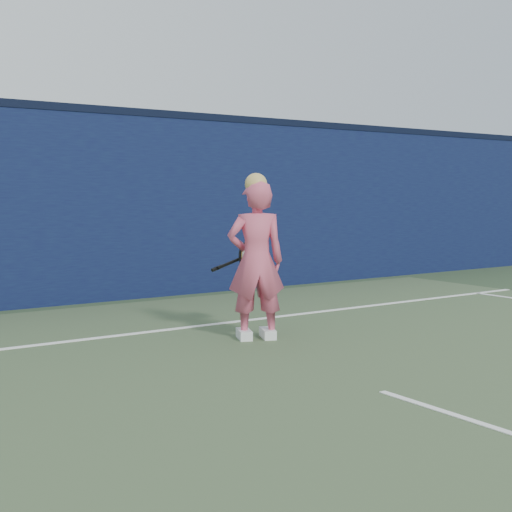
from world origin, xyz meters
TOP-DOWN VIEW (x-y plane):
  - ground at (0.00, 0.00)m, footprint 80.00×80.00m
  - backstop_wall at (0.00, 6.50)m, footprint 24.00×0.40m
  - wall_cap at (0.00, 6.50)m, footprint 24.00×0.42m
  - player at (0.33, 3.12)m, footprint 0.67×0.56m
  - racket at (0.52, 3.58)m, footprint 0.62×0.15m

SIDE VIEW (x-z plane):
  - ground at x=0.00m, z-range 0.00..0.00m
  - racket at x=0.52m, z-range 0.61..0.94m
  - player at x=0.33m, z-range -0.03..1.61m
  - backstop_wall at x=0.00m, z-range 0.00..2.50m
  - wall_cap at x=0.00m, z-range 2.50..2.60m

